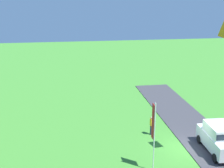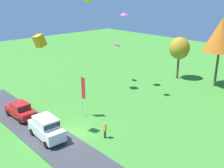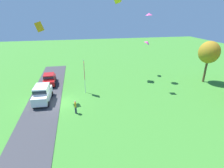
# 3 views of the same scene
# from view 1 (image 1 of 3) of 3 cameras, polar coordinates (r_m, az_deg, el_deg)

# --- Properties ---
(ground_plane) EXTENTS (120.00, 120.00, 0.00)m
(ground_plane) POSITION_cam_1_polar(r_m,az_deg,el_deg) (26.56, 13.54, -11.49)
(ground_plane) COLOR #3D842D
(pavement_strip) EXTENTS (36.00, 4.40, 0.06)m
(pavement_strip) POSITION_cam_1_polar(r_m,az_deg,el_deg) (27.37, 17.68, -10.89)
(pavement_strip) COLOR #38383D
(pavement_strip) RESTS_ON ground
(car_suv_mid_row) EXTENTS (4.68, 2.22, 2.28)m
(car_suv_mid_row) POSITION_cam_1_polar(r_m,az_deg,el_deg) (26.21, 18.96, -9.19)
(car_suv_mid_row) COLOR white
(car_suv_mid_row) RESTS_ON ground
(person_watching_sky) EXTENTS (0.36, 0.24, 1.71)m
(person_watching_sky) POSITION_cam_1_polar(r_m,az_deg,el_deg) (28.13, 7.22, -7.52)
(person_watching_sky) COLOR #2D334C
(person_watching_sky) RESTS_ON ground
(flag_banner) EXTENTS (0.71, 0.08, 5.14)m
(flag_banner) POSITION_cam_1_polar(r_m,az_deg,el_deg) (21.94, 7.62, -7.85)
(flag_banner) COLOR silver
(flag_banner) RESTS_ON ground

